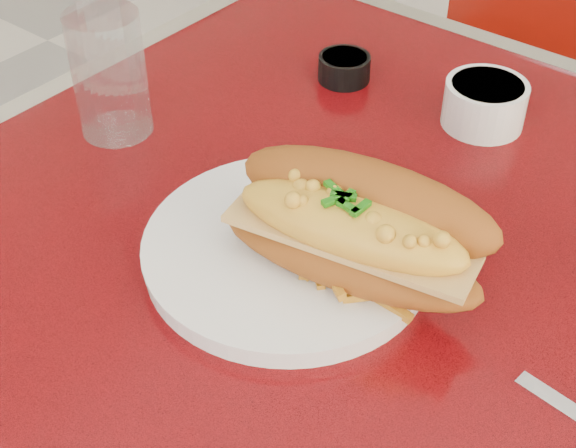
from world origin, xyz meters
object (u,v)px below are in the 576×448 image
Objects in this scene: dinner_plate at (288,249)px; gravy_ramekin at (485,103)px; diner_table at (505,419)px; mac_hoagie at (356,226)px; sauce_cup_left at (344,67)px; water_tumbler at (109,75)px; fork at (359,257)px.

gravy_ramekin is at bearing 84.15° from dinner_plate.
diner_table is 0.27m from mac_hoagie.
mac_hoagie reaches higher than dinner_plate.
mac_hoagie reaches higher than sauce_cup_left.
sauce_cup_left is (-0.17, -0.02, -0.01)m from gravy_ramekin.
water_tumbler is (-0.13, -0.24, 0.05)m from sauce_cup_left.
diner_table is at bearing -30.17° from sauce_cup_left.
mac_hoagie reaches higher than diner_table.
diner_table is 0.44m from sauce_cup_left.
dinner_plate is 0.32m from sauce_cup_left.
water_tumbler is at bearing -175.21° from diner_table.
fork is (-0.00, 0.01, -0.04)m from mac_hoagie.
water_tumbler is (-0.48, -0.04, 0.23)m from diner_table.
dinner_plate and fork have the same top height.
water_tumbler is at bearing 170.48° from dinner_plate.
water_tumbler reaches higher than sauce_cup_left.
gravy_ramekin is at bearing 40.10° from water_tumbler.
sauce_cup_left reaches higher than diner_table.
mac_hoagie is at bearing 176.35° from fork.
diner_table is at bearing 23.09° from dinner_plate.
fork is 2.05× the size of sauce_cup_left.
diner_table is 17.09× the size of sauce_cup_left.
gravy_ramekin is 0.40m from water_tumbler.
fork is 0.28m from gravy_ramekin.
mac_hoagie is 3.47× the size of sauce_cup_left.
mac_hoagie is at bearing -5.67° from water_tumbler.
sauce_cup_left is (-0.35, 0.20, 0.18)m from diner_table.
gravy_ramekin is (-0.03, 0.29, -0.04)m from mac_hoagie.
water_tumbler reaches higher than diner_table.
mac_hoagie is at bearing -84.03° from gravy_ramekin.
diner_table is 10.71× the size of gravy_ramekin.
sauce_cup_left is at bearing 115.76° from mac_hoagie.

